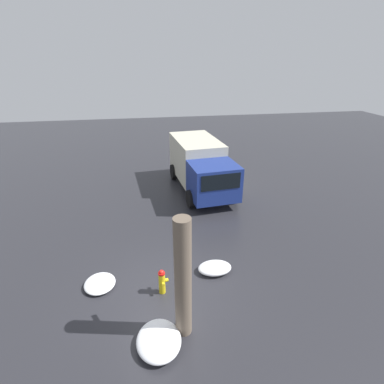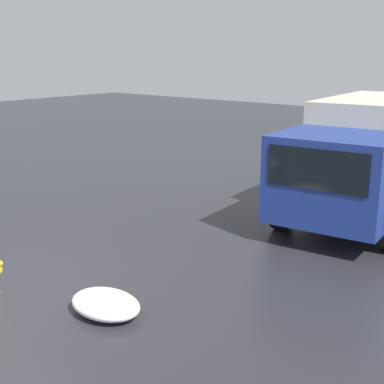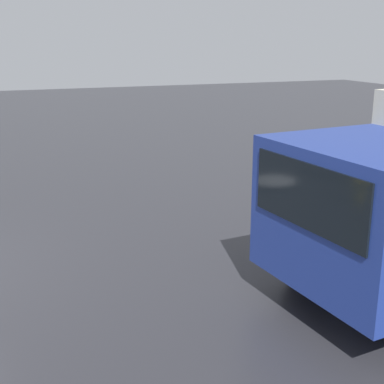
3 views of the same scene
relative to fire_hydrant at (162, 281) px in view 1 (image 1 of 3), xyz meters
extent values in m
plane|color=#28282D|center=(0.00, 0.00, -0.45)|extent=(60.00, 60.00, 0.00)
cylinder|color=yellow|center=(0.00, 0.00, -0.09)|extent=(0.21, 0.21, 0.72)
cylinder|color=red|center=(0.00, 0.00, 0.30)|extent=(0.22, 0.22, 0.06)
sphere|color=red|center=(0.00, 0.00, 0.33)|extent=(0.18, 0.18, 0.18)
cylinder|color=yellow|center=(0.02, -0.15, 0.00)|extent=(0.13, 0.12, 0.11)
cylinder|color=yellow|center=(0.15, 0.03, 0.00)|extent=(0.11, 0.10, 0.09)
cylinder|color=yellow|center=(-0.15, -0.02, 0.00)|extent=(0.11, 0.10, 0.09)
cylinder|color=#6B5B4C|center=(-1.57, -0.45, 1.32)|extent=(0.44, 0.44, 3.54)
cylinder|color=#6B5B4C|center=(-1.37, -0.45, 2.32)|extent=(0.51, 0.12, 0.41)
cube|color=navy|center=(5.73, -3.03, 0.86)|extent=(2.23, 2.46, 1.73)
cube|color=black|center=(4.72, -3.13, 1.21)|extent=(0.22, 1.90, 0.76)
cube|color=beige|center=(8.74, -2.74, 1.11)|extent=(4.23, 2.65, 2.21)
cylinder|color=black|center=(5.94, -4.15, 0.00)|extent=(0.92, 0.37, 0.90)
cylinder|color=black|center=(5.72, -1.90, 0.00)|extent=(0.92, 0.37, 0.90)
cylinder|color=black|center=(9.85, -3.77, 0.00)|extent=(0.92, 0.37, 0.90)
cylinder|color=black|center=(9.63, -1.51, 0.00)|extent=(0.92, 0.37, 0.90)
ellipsoid|color=white|center=(-1.91, 0.26, -0.28)|extent=(1.39, 1.17, 0.33)
ellipsoid|color=white|center=(0.64, 2.00, -0.34)|extent=(1.09, 1.01, 0.21)
ellipsoid|color=white|center=(0.69, -1.89, -0.29)|extent=(0.83, 1.17, 0.31)
camera|label=1|loc=(-7.45, 0.36, 6.46)|focal=28.00mm
camera|label=2|loc=(-4.00, -7.40, 3.29)|focal=50.00mm
camera|label=3|loc=(1.44, -7.98, 2.91)|focal=50.00mm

